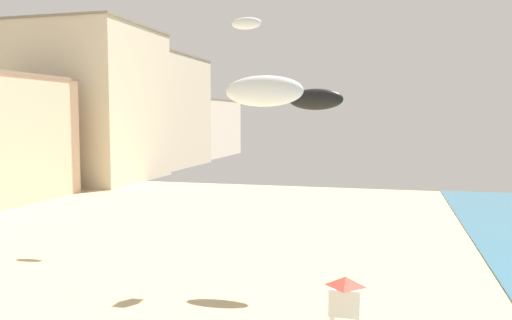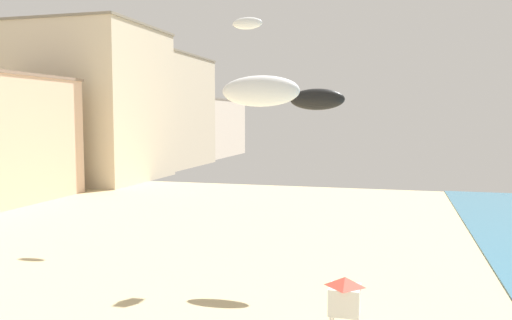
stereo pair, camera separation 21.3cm
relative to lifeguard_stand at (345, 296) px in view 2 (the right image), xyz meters
name	(u,v)px [view 2 (the right image)]	position (x,y,z in m)	size (l,w,h in m)	color
boardwalk_hotel_far	(91,104)	(-37.25, 41.75, 8.15)	(16.54, 16.85, 19.96)	beige
boardwalk_hotel_distant	(158,111)	(-37.25, 61.32, 7.39)	(13.70, 19.84, 18.44)	beige
boardwalk_hotel_furthest	(207,128)	(-37.25, 84.36, 4.16)	(10.72, 21.98, 11.99)	silver
lifeguard_stand	(345,296)	(0.00, 0.00, 0.00)	(1.10, 1.10, 2.55)	white
kite_black_parafoil	(317,99)	(-2.35, 8.38, 7.38)	(2.86, 0.79, 1.11)	black
kite_white_parafoil	(261,91)	(-1.45, -6.50, 7.10)	(1.90, 0.53, 0.74)	white
kite_white_parafoil_2	(247,23)	(-5.12, 4.98, 10.81)	(1.43, 0.40, 0.56)	white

